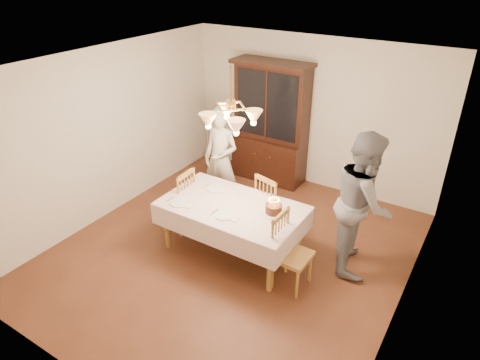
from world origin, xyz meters
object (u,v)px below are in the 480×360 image
Objects in this scene: elderly_woman at (221,159)px; birthday_cake at (274,209)px; chair_far_side at (273,208)px; china_hutch at (271,125)px; dining_table at (232,210)px.

birthday_cake is at bearing -25.48° from elderly_woman.
elderly_woman reaches higher than chair_far_side.
birthday_cake is at bearing -60.34° from china_hutch.
birthday_cake is (1.22, -2.14, -0.22)m from china_hutch.
china_hutch is 2.16× the size of chair_far_side.
birthday_cake is (1.39, -0.83, -0.03)m from elderly_woman.
elderly_woman reaches higher than birthday_cake.
china_hutch reaches higher than elderly_woman.
china_hutch is at bearing 87.90° from elderly_woman.
birthday_cake reaches higher than dining_table.
china_hutch is 1.92m from chair_far_side.
chair_far_side reaches higher than dining_table.
dining_table is 1.90× the size of chair_far_side.
chair_far_side is (0.92, -1.57, -0.60)m from china_hutch.
chair_far_side is at bearing -59.60° from china_hutch.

